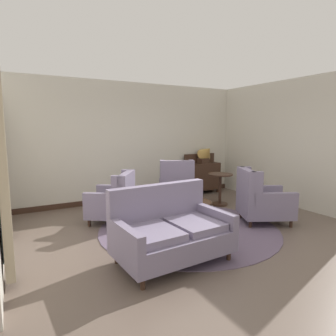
{
  "coord_description": "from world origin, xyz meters",
  "views": [
    {
      "loc": [
        -2.77,
        -3.93,
        1.81
      ],
      "look_at": [
        -0.25,
        0.61,
        1.09
      ],
      "focal_mm": 31.02,
      "sensor_mm": 36.0,
      "label": 1
    }
  ],
  "objects_px": {
    "side_table": "(220,186)",
    "armchair_far_left": "(261,200)",
    "coffee_table": "(186,206)",
    "armchair_near_sideboard": "(115,200)",
    "sideboard": "(202,176)",
    "porcelain_vase": "(189,194)",
    "gramophone": "(206,153)",
    "armchair_beside_settee": "(176,188)",
    "settee": "(171,232)"
  },
  "relations": [
    {
      "from": "side_table",
      "to": "armchair_far_left",
      "type": "bearing_deg",
      "value": -95.96
    },
    {
      "from": "coffee_table",
      "to": "armchair_near_sideboard",
      "type": "height_order",
      "value": "armchair_near_sideboard"
    },
    {
      "from": "sideboard",
      "to": "porcelain_vase",
      "type": "bearing_deg",
      "value": -130.61
    },
    {
      "from": "side_table",
      "to": "sideboard",
      "type": "height_order",
      "value": "sideboard"
    },
    {
      "from": "armchair_near_sideboard",
      "to": "gramophone",
      "type": "xyz_separation_m",
      "value": [
        2.99,
        1.11,
        0.71
      ]
    },
    {
      "from": "armchair_near_sideboard",
      "to": "sideboard",
      "type": "xyz_separation_m",
      "value": [
        2.93,
        1.2,
        0.07
      ]
    },
    {
      "from": "armchair_beside_settee",
      "to": "sideboard",
      "type": "height_order",
      "value": "armchair_beside_settee"
    },
    {
      "from": "gramophone",
      "to": "coffee_table",
      "type": "bearing_deg",
      "value": -133.77
    },
    {
      "from": "porcelain_vase",
      "to": "armchair_far_left",
      "type": "xyz_separation_m",
      "value": [
        1.36,
        -0.43,
        -0.19
      ]
    },
    {
      "from": "armchair_beside_settee",
      "to": "armchair_near_sideboard",
      "type": "distance_m",
      "value": 1.55
    },
    {
      "from": "coffee_table",
      "to": "gramophone",
      "type": "xyz_separation_m",
      "value": [
        1.95,
        2.03,
        0.73
      ]
    },
    {
      "from": "armchair_beside_settee",
      "to": "armchair_far_left",
      "type": "height_order",
      "value": "armchair_beside_settee"
    },
    {
      "from": "coffee_table",
      "to": "sideboard",
      "type": "xyz_separation_m",
      "value": [
        1.9,
        2.13,
        0.09
      ]
    },
    {
      "from": "coffee_table",
      "to": "side_table",
      "type": "height_order",
      "value": "side_table"
    },
    {
      "from": "side_table",
      "to": "settee",
      "type": "bearing_deg",
      "value": -141.44
    },
    {
      "from": "porcelain_vase",
      "to": "settee",
      "type": "height_order",
      "value": "settee"
    },
    {
      "from": "porcelain_vase",
      "to": "armchair_far_left",
      "type": "bearing_deg",
      "value": -17.57
    },
    {
      "from": "coffee_table",
      "to": "armchair_far_left",
      "type": "distance_m",
      "value": 1.46
    },
    {
      "from": "side_table",
      "to": "gramophone",
      "type": "xyz_separation_m",
      "value": [
        0.42,
        1.14,
        0.68
      ]
    },
    {
      "from": "coffee_table",
      "to": "settee",
      "type": "relative_size",
      "value": 0.59
    },
    {
      "from": "armchair_far_left",
      "to": "side_table",
      "type": "distance_m",
      "value": 1.4
    },
    {
      "from": "sideboard",
      "to": "gramophone",
      "type": "relative_size",
      "value": 1.87
    },
    {
      "from": "armchair_far_left",
      "to": "gramophone",
      "type": "height_order",
      "value": "gramophone"
    },
    {
      "from": "porcelain_vase",
      "to": "armchair_near_sideboard",
      "type": "distance_m",
      "value": 1.46
    },
    {
      "from": "armchair_near_sideboard",
      "to": "gramophone",
      "type": "relative_size",
      "value": 1.95
    },
    {
      "from": "settee",
      "to": "armchair_far_left",
      "type": "xyz_separation_m",
      "value": [
        2.29,
        0.56,
        0.03
      ]
    },
    {
      "from": "settee",
      "to": "armchair_beside_settee",
      "type": "height_order",
      "value": "armchair_beside_settee"
    },
    {
      "from": "side_table",
      "to": "gramophone",
      "type": "height_order",
      "value": "gramophone"
    },
    {
      "from": "armchair_beside_settee",
      "to": "gramophone",
      "type": "bearing_deg",
      "value": -124.44
    },
    {
      "from": "settee",
      "to": "porcelain_vase",
      "type": "bearing_deg",
      "value": 43.08
    },
    {
      "from": "coffee_table",
      "to": "gramophone",
      "type": "bearing_deg",
      "value": 46.23
    },
    {
      "from": "armchair_beside_settee",
      "to": "sideboard",
      "type": "distance_m",
      "value": 1.69
    },
    {
      "from": "porcelain_vase",
      "to": "armchair_beside_settee",
      "type": "distance_m",
      "value": 1.34
    },
    {
      "from": "coffee_table",
      "to": "settee",
      "type": "bearing_deg",
      "value": -131.17
    },
    {
      "from": "armchair_beside_settee",
      "to": "coffee_table",
      "type": "bearing_deg",
      "value": 92.67
    },
    {
      "from": "porcelain_vase",
      "to": "gramophone",
      "type": "bearing_deg",
      "value": 47.34
    },
    {
      "from": "settee",
      "to": "side_table",
      "type": "height_order",
      "value": "settee"
    },
    {
      "from": "porcelain_vase",
      "to": "settee",
      "type": "xyz_separation_m",
      "value": [
        -0.93,
        -0.99,
        -0.22
      ]
    },
    {
      "from": "coffee_table",
      "to": "armchair_near_sideboard",
      "type": "xyz_separation_m",
      "value": [
        -1.04,
        0.93,
        0.03
      ]
    },
    {
      "from": "coffee_table",
      "to": "armchair_beside_settee",
      "type": "xyz_separation_m",
      "value": [
        0.5,
        1.19,
        0.07
      ]
    },
    {
      "from": "settee",
      "to": "armchair_near_sideboard",
      "type": "distance_m",
      "value": 1.98
    },
    {
      "from": "settee",
      "to": "side_table",
      "type": "xyz_separation_m",
      "value": [
        2.44,
        1.94,
        0.05
      ]
    },
    {
      "from": "armchair_near_sideboard",
      "to": "coffee_table",
      "type": "bearing_deg",
      "value": 82.65
    },
    {
      "from": "armchair_far_left",
      "to": "gramophone",
      "type": "distance_m",
      "value": 2.68
    },
    {
      "from": "porcelain_vase",
      "to": "settee",
      "type": "distance_m",
      "value": 1.37
    },
    {
      "from": "sideboard",
      "to": "side_table",
      "type": "bearing_deg",
      "value": -106.81
    },
    {
      "from": "armchair_far_left",
      "to": "side_table",
      "type": "bearing_deg",
      "value": 20.08
    },
    {
      "from": "coffee_table",
      "to": "armchair_beside_settee",
      "type": "height_order",
      "value": "armchair_beside_settee"
    },
    {
      "from": "armchair_near_sideboard",
      "to": "gramophone",
      "type": "distance_m",
      "value": 3.26
    },
    {
      "from": "side_table",
      "to": "armchair_near_sideboard",
      "type": "bearing_deg",
      "value": 179.33
    }
  ]
}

